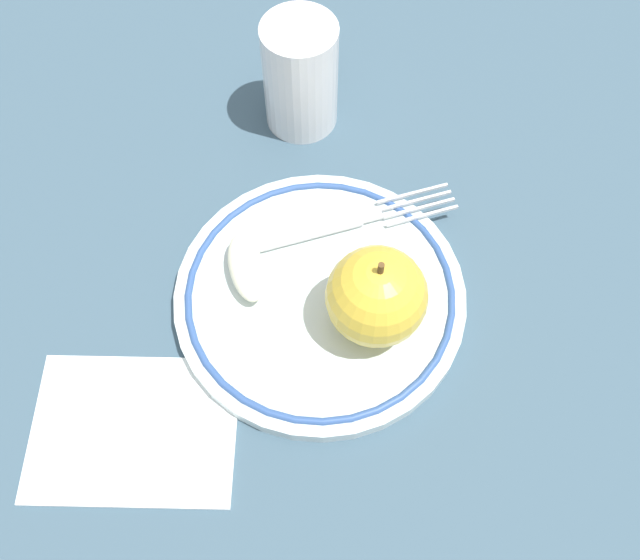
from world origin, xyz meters
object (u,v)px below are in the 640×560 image
Objects in this scene: plate at (320,296)px; drinking_glass at (300,76)px; napkin_folded at (134,428)px; apple_red_whole at (377,297)px; apple_slice_front at (246,268)px; fork at (345,223)px.

plate is 0.20m from drinking_glass.
drinking_glass is at bearing -135.49° from napkin_folded.
apple_red_whole is 0.80× the size of drinking_glass.
apple_slice_front reaches higher than fork.
plate is 3.74× the size of apple_slice_front.
fork is at bearing -74.26° from apple_slice_front.
drinking_glass is 0.70× the size of napkin_folded.
drinking_glass is (-0.11, -0.15, 0.03)m from apple_slice_front.
napkin_folded is (0.20, 0.00, -0.05)m from apple_red_whole.
apple_slice_front is 0.09m from fork.
drinking_glass is at bearing -98.56° from apple_red_whole.
apple_red_whole is at bearing -126.80° from apple_slice_front.
drinking_glass reaches higher than apple_red_whole.
fork is 0.14m from drinking_glass.
fork is 1.21× the size of napkin_folded.
fork is 1.73× the size of drinking_glass.
fork reaches higher than napkin_folded.
apple_red_whole is 1.37× the size of apple_slice_front.
apple_red_whole reaches higher than plate.
apple_slice_front is (0.08, -0.08, -0.03)m from apple_red_whole.
plate is at bearing -120.68° from apple_slice_front.
drinking_glass is (-0.03, -0.23, -0.00)m from apple_red_whole.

